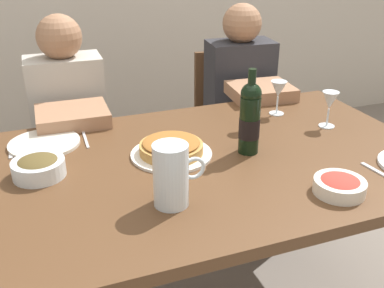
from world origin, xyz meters
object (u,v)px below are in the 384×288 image
object	(u,v)px
diner_right	(246,113)
dining_table	(222,179)
olive_bowl	(38,167)
wine_glass_right_diner	(278,90)
chair_left	(71,142)
chair_right	(229,118)
diner_left	(73,139)
wine_bottle	(250,119)
wine_glass_centre	(330,102)
water_pitcher	(171,179)
dinner_plate_right_setting	(44,143)
wine_glass_left_diner	(253,105)
salad_bowl	(340,185)
baked_tart	(171,148)

from	to	relation	value
diner_right	dining_table	bearing A→B (deg)	62.05
olive_bowl	wine_glass_right_diner	size ratio (longest dim) A/B	1.14
chair_left	diner_right	distance (m)	0.92
chair_right	diner_left	bearing A→B (deg)	20.26
diner_right	wine_glass_right_diner	bearing A→B (deg)	87.23
olive_bowl	wine_bottle	bearing A→B (deg)	-6.40
wine_glass_centre	wine_bottle	bearing A→B (deg)	-166.12
wine_glass_right_diner	chair_right	distance (m)	0.72
chair_left	chair_right	xyz separation A→B (m)	(0.91, 0.01, 0.00)
olive_bowl	dining_table	bearing A→B (deg)	-7.15
olive_bowl	wine_glass_right_diner	world-z (taller)	wine_glass_right_diner
chair_right	water_pitcher	bearing A→B (deg)	62.76
wine_glass_centre	dinner_plate_right_setting	size ratio (longest dim) A/B	0.57
wine_glass_right_diner	chair_left	size ratio (longest dim) A/B	0.17
dining_table	diner_right	bearing A→B (deg)	56.92
wine_bottle	olive_bowl	world-z (taller)	wine_bottle
wine_bottle	chair_right	xyz separation A→B (m)	(0.36, 0.91, -0.39)
dinner_plate_right_setting	chair_right	size ratio (longest dim) A/B	0.30
diner_right	wine_bottle	bearing A→B (deg)	68.42
wine_bottle	dinner_plate_right_setting	xyz separation A→B (m)	(-0.68, 0.32, -0.12)
wine_glass_right_diner	diner_right	xyz separation A→B (m)	(0.05, 0.38, -0.25)
water_pitcher	wine_glass_right_diner	bearing A→B (deg)	38.73
water_pitcher	wine_glass_left_diner	size ratio (longest dim) A/B	1.35
salad_bowl	olive_bowl	xyz separation A→B (m)	(-0.84, 0.43, 0.01)
dining_table	diner_right	xyz separation A→B (m)	(0.44, 0.68, -0.05)
wine_bottle	dinner_plate_right_setting	size ratio (longest dim) A/B	1.17
diner_left	chair_right	size ratio (longest dim) A/B	1.33
baked_tart	wine_glass_right_diner	distance (m)	0.60
olive_bowl	wine_glass_right_diner	bearing A→B (deg)	12.14
salad_bowl	diner_right	size ratio (longest dim) A/B	0.14
chair_right	baked_tart	bearing A→B (deg)	58.47
wine_glass_right_diner	dining_table	bearing A→B (deg)	-142.85
wine_bottle	wine_glass_right_diner	distance (m)	0.41
olive_bowl	wine_glass_left_diner	bearing A→B (deg)	7.78
water_pitcher	dinner_plate_right_setting	distance (m)	0.64
chair_left	dining_table	bearing A→B (deg)	117.90
water_pitcher	baked_tart	world-z (taller)	water_pitcher
wine_bottle	diner_left	bearing A→B (deg)	129.57
wine_bottle	olive_bowl	bearing A→B (deg)	173.60
wine_glass_right_diner	olive_bowl	bearing A→B (deg)	-167.86
olive_bowl	wine_glass_right_diner	xyz separation A→B (m)	(1.00, 0.22, 0.07)
wine_bottle	salad_bowl	world-z (taller)	wine_bottle
water_pitcher	chair_left	xyz separation A→B (m)	(-0.18, 1.13, -0.35)
dinner_plate_right_setting	wine_bottle	bearing A→B (deg)	-25.20
baked_tart	olive_bowl	world-z (taller)	olive_bowl
water_pitcher	diner_right	xyz separation A→B (m)	(0.71, 0.91, -0.23)
wine_bottle	diner_right	size ratio (longest dim) A/B	0.26
olive_bowl	chair_right	world-z (taller)	chair_right
dinner_plate_right_setting	diner_right	xyz separation A→B (m)	(1.02, 0.36, -0.15)
dinner_plate_right_setting	salad_bowl	bearing A→B (deg)	-39.47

